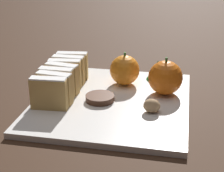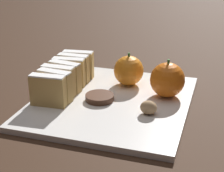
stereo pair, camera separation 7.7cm
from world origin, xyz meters
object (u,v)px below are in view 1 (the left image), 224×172
orange_far (165,78)px  chocolate_cookie (100,98)px  orange_near (125,70)px  walnut (152,106)px

orange_far → chocolate_cookie: orange_far is taller
orange_near → chocolate_cookie: bearing=-109.1°
walnut → orange_near: bearing=119.8°
orange_near → orange_far: (0.09, -0.04, 0.00)m
chocolate_cookie → orange_near: bearing=70.9°
orange_near → chocolate_cookie: size_ratio=1.27×
orange_far → chocolate_cookie: (-0.13, -0.06, -0.03)m
orange_far → walnut: 0.10m
walnut → orange_far: bearing=78.9°
orange_near → orange_far: bearing=-21.4°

